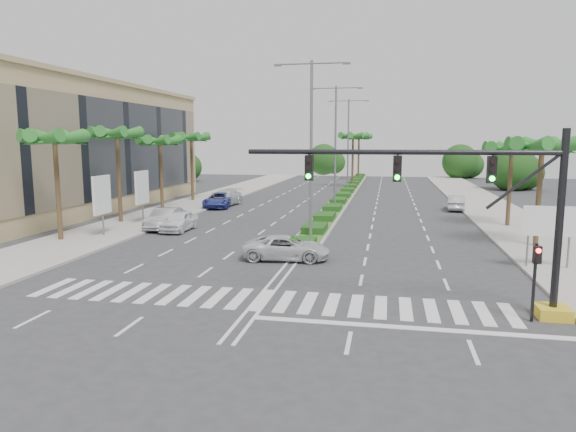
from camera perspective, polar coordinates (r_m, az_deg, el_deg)
name	(u,v)px	position (r m, az deg, el deg)	size (l,w,h in m)	color
ground	(262,300)	(22.22, -2.92, -9.32)	(160.00, 160.00, 0.00)	#333335
footpath_right	(523,231)	(42.29, 24.66, -1.50)	(6.00, 120.00, 0.15)	gray
footpath_left	(147,219)	(45.84, -15.43, -0.33)	(6.00, 120.00, 0.15)	gray
median	(347,193)	(66.07, 6.54, 2.50)	(2.20, 75.00, 0.20)	gray
median_grass	(347,193)	(66.06, 6.54, 2.60)	(1.80, 75.00, 0.04)	#3C6021
building	(72,149)	(56.01, -22.91, 6.92)	(12.00, 36.00, 12.00)	tan
signal_gantry	(496,227)	(21.20, 22.12, -1.17)	(12.60, 1.20, 7.20)	gold
pedestrian_signal	(536,269)	(21.12, 25.81, -5.34)	(0.28, 0.36, 3.00)	black
direction_sign	(550,224)	(30.03, 27.07, -0.78)	(2.70, 0.11, 3.40)	slate
billboard_near	(102,195)	(38.20, -19.99, 2.16)	(0.18, 2.10, 4.35)	slate
billboard_far	(142,188)	(43.42, -15.92, 3.02)	(0.18, 2.10, 4.35)	slate
palm_left_near	(55,142)	(37.43, -24.50, 7.52)	(4.57, 4.68, 7.55)	brown
palm_left_mid	(117,137)	(44.21, -18.47, 8.34)	(4.57, 4.68, 7.95)	brown
palm_left_far	(160,144)	(51.33, -14.02, 7.81)	(4.57, 4.68, 7.35)	brown
palm_left_end	(191,140)	(58.68, -10.71, 8.32)	(4.57, 4.68, 7.75)	brown
palm_right_near	(542,150)	(35.78, 26.39, 6.62)	(4.57, 4.68, 7.05)	brown
palm_right_far	(512,152)	(43.56, 23.61, 6.55)	(4.57, 4.68, 6.75)	brown
palm_median_a	(353,138)	(75.71, 7.24, 8.58)	(4.57, 4.68, 8.05)	brown
palm_median_b	(359,139)	(90.69, 7.89, 8.51)	(4.57, 4.68, 8.05)	brown
streetlight_near	(311,140)	(34.92, 2.60, 8.44)	(5.10, 0.25, 12.00)	slate
streetlight_mid	(335,140)	(50.80, 5.29, 8.37)	(5.10, 0.25, 12.00)	slate
streetlight_far	(348,141)	(66.74, 6.70, 8.32)	(5.10, 0.25, 12.00)	slate
car_parked_a	(179,221)	(39.60, -12.01, -0.55)	(1.78, 4.42, 1.51)	white
car_parked_b	(165,219)	(40.75, -13.49, -0.28)	(1.69, 4.85, 1.60)	#A3A3A8
car_parked_c	(219,200)	(52.91, -7.71, 1.76)	(2.51, 5.44, 1.51)	#2F398F
car_parked_d	(225,198)	(54.29, -7.07, 2.01)	(2.31, 5.67, 1.65)	silver
car_crossing	(287,248)	(29.35, -0.16, -3.56)	(2.29, 4.96, 1.38)	silver
car_right	(456,203)	(52.99, 18.20, 1.40)	(1.55, 4.44, 1.46)	silver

